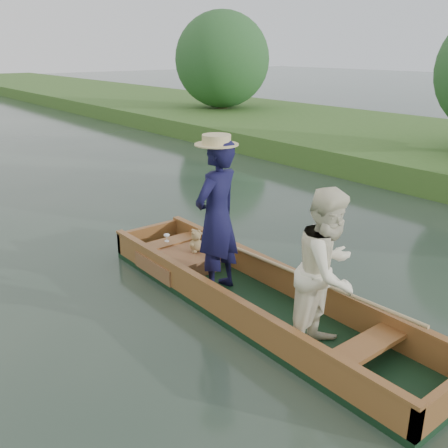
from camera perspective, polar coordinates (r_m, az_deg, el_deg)
ground at (r=6.21m, az=3.51°, el=-9.75°), size 120.00×120.00×0.00m
trees_far at (r=13.64m, az=-22.35°, el=15.86°), size 23.22×15.14×4.51m
punt at (r=5.77m, az=4.15°, el=-4.55°), size 1.13×5.00×2.06m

